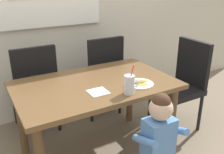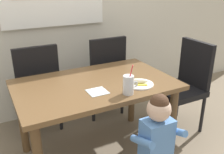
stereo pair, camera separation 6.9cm
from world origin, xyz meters
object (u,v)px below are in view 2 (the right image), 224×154
Objects in this scene: dining_table at (96,94)px; peeled_banana at (138,81)px; dining_chair_far at (185,81)px; toddler_standing at (157,134)px; paper_napkin at (97,92)px; dining_chair_right at (104,72)px; snack_plate at (140,84)px; dining_chair_left at (37,84)px; milk_cup at (128,86)px.

dining_table is 7.92× the size of peeled_banana.
dining_chair_far reaches higher than toddler_standing.
peeled_banana is 0.36m from paper_napkin.
dining_chair_right is 4.17× the size of snack_plate.
dining_chair_far is 6.40× the size of paper_napkin.
toddler_standing is at bearing -60.66° from paper_napkin.
dining_table is 0.21m from paper_napkin.
snack_plate is at bearing -34.96° from dining_table.
snack_plate is (-0.72, -0.20, 0.19)m from dining_chair_far.
dining_chair_far is at bearing -0.80° from dining_table.
dining_chair_left is 5.65× the size of peeled_banana.
dining_chair_right reaches higher than paper_napkin.
peeled_banana is (0.11, 0.42, 0.23)m from toddler_standing.
snack_plate is (-0.08, -0.86, 0.19)m from dining_chair_right.
dining_chair_left is 1.12m from snack_plate.
dining_chair_left is 1.00× the size of dining_chair_far.
milk_cup reaches higher than peeled_banana.
milk_cup is at bearing -71.16° from dining_chair_far.
dining_chair_left is 1.12m from milk_cup.
snack_plate is at bearing 84.44° from dining_chair_right.
snack_plate is (0.17, 0.10, -0.06)m from milk_cup.
milk_cup is (0.51, -0.97, 0.25)m from dining_chair_left.
peeled_banana is (0.16, 0.11, -0.04)m from milk_cup.
dining_chair_left is at bearing 119.80° from dining_table.
toddler_standing reaches higher than dining_table.
paper_napkin is at bearing 60.96° from dining_chair_right.
toddler_standing is (-0.20, -1.27, -0.02)m from dining_chair_right.
dining_table is at bearing 145.02° from peeled_banana.
dining_table is at bearing -90.80° from dining_chair_far.
milk_cup is (-0.89, -0.31, 0.25)m from dining_chair_far.
dining_table is 0.39m from snack_plate.
dining_chair_right is 1.03m from milk_cup.
peeled_banana is at bearing -4.95° from paper_napkin.
dining_chair_left is at bearing 117.62° from milk_cup.
peeled_banana is (-0.10, -0.85, 0.21)m from dining_chair_right.
paper_napkin is at bearing 173.95° from snack_plate.
milk_cup reaches higher than snack_plate.
dining_chair_right is 6.40× the size of paper_napkin.
dining_table is 0.76m from dining_chair_right.
dining_table is 1.61× the size of toddler_standing.
dining_chair_right is (0.39, 0.64, -0.08)m from dining_table.
paper_napkin is (-0.37, 0.04, -0.00)m from snack_plate.
dining_chair_far reaches higher than peeled_banana.
toddler_standing is (0.19, -0.63, -0.10)m from dining_table.
dining_chair_far is at bearing 15.69° from snack_plate.
milk_cup is at bearing 74.98° from dining_chair_right.
dining_chair_right is at bearing 179.37° from dining_chair_left.
dining_chair_far is 1.12m from paper_napkin.
peeled_banana is at bearing 127.96° from dining_chair_left.
dining_chair_right is 0.91m from dining_chair_far.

